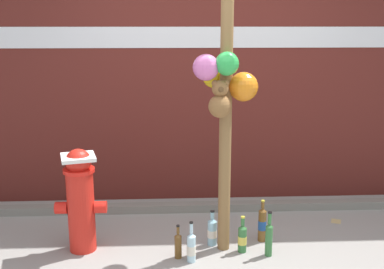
% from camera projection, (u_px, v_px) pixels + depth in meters
% --- Properties ---
extents(building_wall, '(10.00, 0.21, 3.66)m').
position_uv_depth(building_wall, '(202.00, 26.00, 4.82)').
color(building_wall, '#561E19').
rests_on(building_wall, ground_plane).
extents(curb_strip, '(8.00, 0.12, 0.08)m').
position_uv_depth(curb_strip, '(204.00, 207.00, 4.80)').
color(curb_strip, slate).
rests_on(curb_strip, ground_plane).
extents(memorial_post, '(0.67, 0.42, 2.84)m').
position_uv_depth(memorial_post, '(226.00, 57.00, 3.61)').
color(memorial_post, olive).
rests_on(memorial_post, ground_plane).
extents(fire_hydrant, '(0.42, 0.33, 0.88)m').
position_uv_depth(fire_hydrant, '(80.00, 198.00, 3.89)').
color(fire_hydrant, red).
rests_on(fire_hydrant, ground_plane).
extents(bottle_0, '(0.07, 0.07, 0.34)m').
position_uv_depth(bottle_0, '(191.00, 247.00, 3.76)').
color(bottle_0, '#B2DBEA').
rests_on(bottle_0, ground_plane).
extents(bottle_1, '(0.07, 0.07, 0.32)m').
position_uv_depth(bottle_1, '(242.00, 238.00, 3.92)').
color(bottle_1, '#337038').
rests_on(bottle_1, ground_plane).
extents(bottle_2, '(0.08, 0.08, 0.31)m').
position_uv_depth(bottle_2, '(212.00, 231.00, 4.05)').
color(bottle_2, '#93CCE0').
rests_on(bottle_2, ground_plane).
extents(bottle_3, '(0.07, 0.07, 0.38)m').
position_uv_depth(bottle_3, '(262.00, 224.00, 4.11)').
color(bottle_3, brown).
rests_on(bottle_3, ground_plane).
extents(bottle_4, '(0.06, 0.06, 0.39)m').
position_uv_depth(bottle_4, '(269.00, 238.00, 3.85)').
color(bottle_4, '#337038').
rests_on(bottle_4, ground_plane).
extents(bottle_5, '(0.06, 0.06, 0.29)m').
position_uv_depth(bottle_5, '(178.00, 245.00, 3.82)').
color(bottle_5, brown).
rests_on(bottle_5, ground_plane).
extents(litter_2, '(0.12, 0.13, 0.01)m').
position_uv_depth(litter_2, '(336.00, 221.00, 4.55)').
color(litter_2, tan).
rests_on(litter_2, ground_plane).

